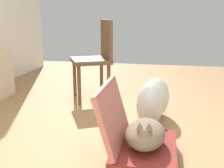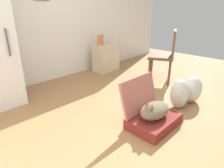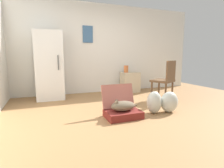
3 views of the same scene
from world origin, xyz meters
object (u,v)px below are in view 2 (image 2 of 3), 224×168
Objects in this scene: suitcase_base at (154,121)px; plastic_bag_white at (180,94)px; side_table at (106,58)px; chair at (165,54)px; cat at (154,110)px; plastic_bag_clear at (192,89)px; vase_tall at (101,40)px.

plastic_bag_white reaches higher than suitcase_base.
side_table is 0.61× the size of chair.
chair is (0.80, 0.72, 0.33)m from plastic_bag_white.
cat is 0.99m from plastic_bag_clear.
vase_tall is (0.07, 2.10, 0.50)m from plastic_bag_clear.
vase_tall is at bearing 79.36° from plastic_bag_white.
plastic_bag_white is 0.71× the size of side_table.
plastic_bag_clear is at bearing -8.20° from plastic_bag_white.
side_table is at bearing 59.91° from cat.
chair reaches higher than suitcase_base.
plastic_bag_clear is 2.16m from vase_tall.
chair is (1.46, 0.73, 0.48)m from suitcase_base.
plastic_bag_white is at bearing 171.80° from plastic_bag_clear.
plastic_bag_clear is (0.32, -0.05, -0.01)m from plastic_bag_white.
side_table is at bearing 60.06° from suitcase_base.
plastic_bag_clear reaches higher than suitcase_base.
suitcase_base is at bearing -119.94° from side_table.
cat is 2.37m from vase_tall.
cat is at bearing 178.06° from plastic_bag_clear.
chair is (0.28, -1.32, 0.24)m from side_table.
cat is 2.51× the size of vase_tall.
suitcase_base is at bearing -116.84° from vase_tall.
plastic_bag_white is at bearing 1.05° from cat.
side_table is (1.18, 2.05, 0.24)m from suitcase_base.
chair is at bearing 26.62° from suitcase_base.
plastic_bag_clear is (0.98, -0.03, 0.14)m from suitcase_base.
cat reaches higher than suitcase_base.
side_table is at bearing -105.30° from chair.
side_table is (0.52, 2.04, 0.09)m from plastic_bag_white.
suitcase_base is at bearing -3.03° from cat.
plastic_bag_white reaches higher than cat.
side_table is (1.19, 2.05, 0.08)m from cat.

